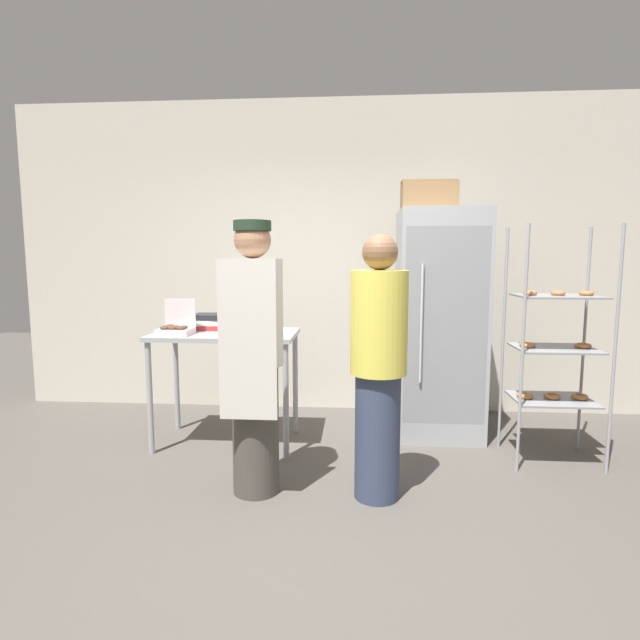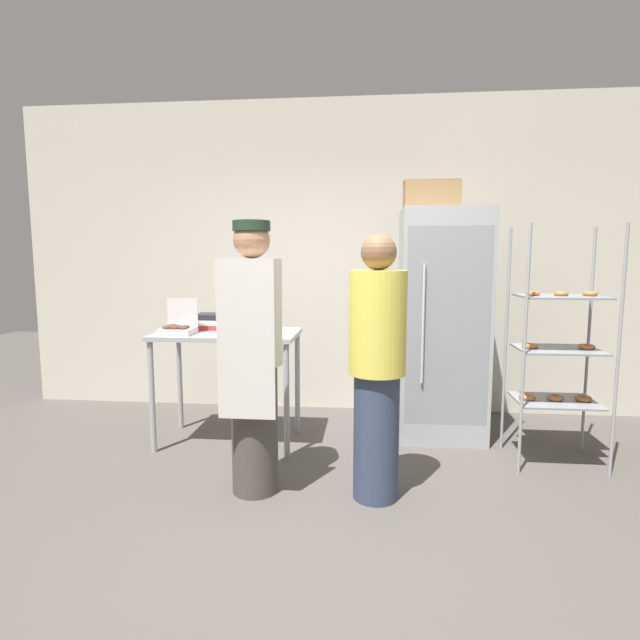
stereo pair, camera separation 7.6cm
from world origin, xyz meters
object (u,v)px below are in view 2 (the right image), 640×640
Objects in this scene: blender_pitcher at (243,318)px; binder_stack at (214,321)px; person_customer at (377,367)px; baking_rack at (558,350)px; refrigerator at (442,325)px; person_baker at (253,354)px; cardboard_storage_box at (431,195)px; donut_box at (178,328)px.

binder_stack is at bearing 149.03° from blender_pitcher.
blender_pitcher is 0.16× the size of person_customer.
refrigerator is at bearing 145.60° from baking_rack.
person_baker reaches higher than binder_stack.
person_customer is (-1.31, -0.69, -0.00)m from baking_rack.
baking_rack is 1.05× the size of person_customer.
person_baker is at bearing -60.61° from binder_stack.
baking_rack is at bearing 27.75° from person_customer.
cardboard_storage_box is (1.78, 0.17, 1.03)m from binder_stack.
refrigerator is 1.90m from binder_stack.
donut_box is at bearing -121.81° from binder_stack.
baking_rack reaches higher than donut_box.
blender_pitcher is 1.81m from cardboard_storage_box.
cardboard_storage_box reaches higher than binder_stack.
cardboard_storage_box is at bearing 5.45° from binder_stack.
person_baker is 0.78m from person_customer.
baking_rack is 2.67m from binder_stack.
cardboard_storage_box reaches higher than refrigerator.
binder_stack is (-1.89, -0.19, 0.03)m from refrigerator.
baking_rack is at bearing 17.96° from person_baker.
blender_pitcher is at bearing 108.36° from person_baker.
baking_rack is 2.37m from blender_pitcher.
baking_rack reaches higher than person_customer.
person_customer is at bearing -24.68° from donut_box.
baking_rack reaches higher than binder_stack.
cardboard_storage_box is 1.72m from person_customer.
binder_stack is at bearing 58.19° from donut_box.
cardboard_storage_box is (1.49, 0.34, 0.98)m from blender_pitcher.
binder_stack is at bearing 119.39° from person_baker.
cardboard_storage_box is at bearing 13.76° from donut_box.
cardboard_storage_box is at bearing -172.06° from refrigerator.
baking_rack is 1.48m from person_customer.
donut_box is at bearing 137.72° from person_baker.
refrigerator reaches higher than person_customer.
blender_pitcher is 0.34m from binder_stack.
binder_stack is 0.19× the size of person_customer.
baking_rack is at bearing -29.80° from cardboard_storage_box.
donut_box is 0.17× the size of person_customer.
donut_box is 1.69m from person_customer.
person_baker is (-1.21, -1.17, -1.11)m from cardboard_storage_box.
cardboard_storage_box reaches higher than person_customer.
binder_stack is at bearing -174.40° from refrigerator.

